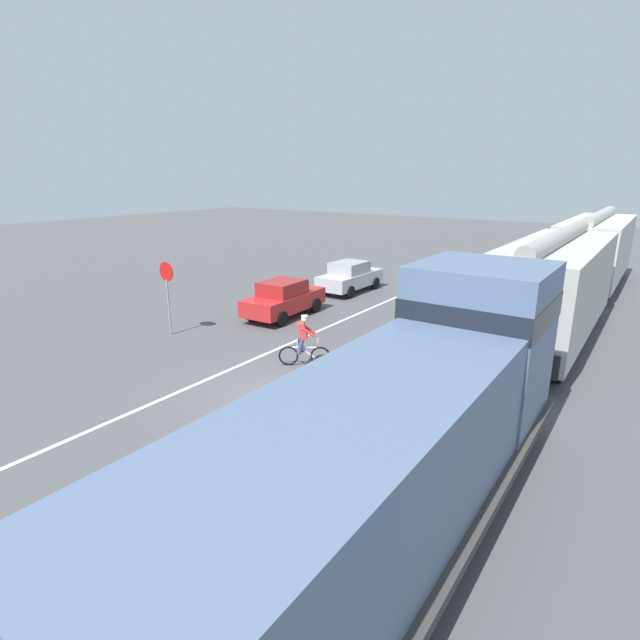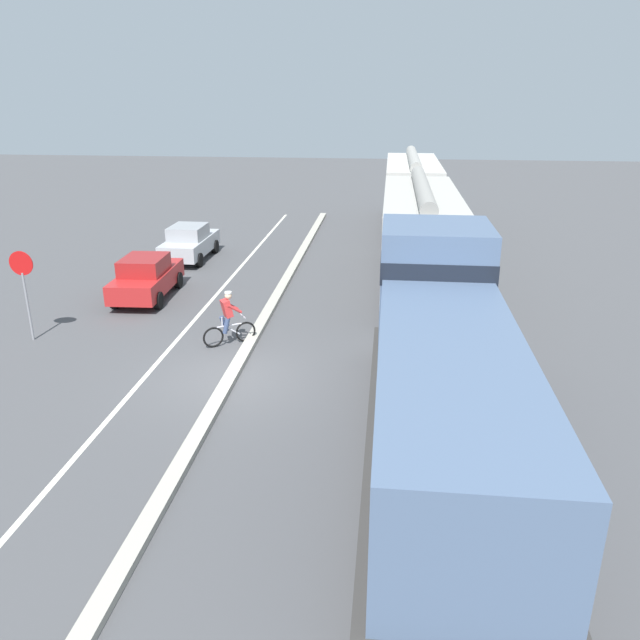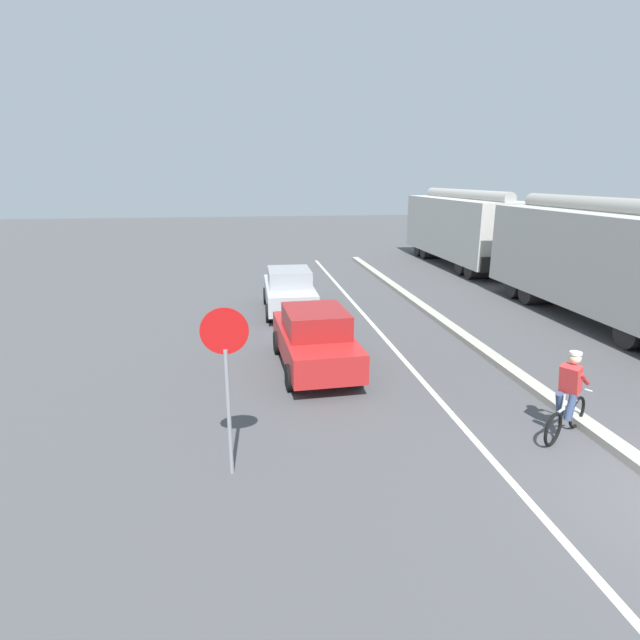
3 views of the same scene
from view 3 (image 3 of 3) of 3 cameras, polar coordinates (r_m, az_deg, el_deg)
The scene contains 8 objects.
median_curb at distance 14.04m, azimuth 20.03°, elevation -4.69°, with size 0.36×36.00×0.16m, color #B2AD9E.
lane_stripe at distance 13.12m, azimuth 10.68°, elevation -5.77°, with size 0.14×36.00×0.01m, color silver.
hopper_car_lead at distance 19.33m, azimuth 29.95°, elevation 5.74°, with size 2.90×10.60×4.18m.
hopper_car_middle at distance 29.25m, azimuth 15.90°, elevation 10.03°, with size 2.90×10.60×4.18m.
parked_car_red at distance 12.84m, azimuth -0.62°, elevation -2.12°, with size 1.99×4.28×1.62m.
parked_car_silver at distance 18.40m, azimuth -3.54°, elevation 3.43°, with size 1.87×4.22×1.62m.
cyclist at distance 10.59m, azimuth 26.53°, elevation -7.92°, with size 1.47×0.98×1.71m.
stop_sign at distance 8.05m, azimuth -10.70°, elevation -4.52°, with size 0.76×0.08×2.88m.
Camera 3 is at (-6.56, -5.48, 4.80)m, focal length 28.00 mm.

